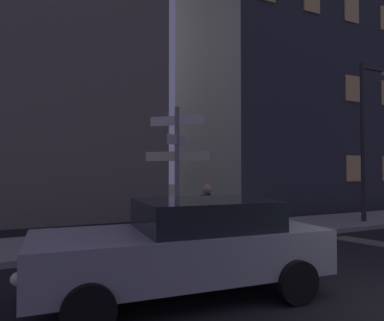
{
  "coord_description": "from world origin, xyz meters",
  "views": [
    {
      "loc": [
        -4.96,
        -3.01,
        1.96
      ],
      "look_at": [
        -1.09,
        5.19,
        2.18
      ],
      "focal_mm": 33.13,
      "sensor_mm": 36.0,
      "label": 1
    }
  ],
  "objects": [
    {
      "name": "sidewalk_kerb",
      "position": [
        0.0,
        6.25,
        0.07
      ],
      "size": [
        40.0,
        2.73,
        0.14
      ],
      "primitive_type": "cube",
      "color": "#9E9991",
      "rests_on": "ground_plane"
    },
    {
      "name": "street_lamp",
      "position": [
        6.04,
        5.68,
        3.46
      ],
      "size": [
        1.53,
        0.28,
        5.59
      ],
      "color": "#2D2D30",
      "rests_on": "sidewalk_kerb"
    },
    {
      "name": "building_right_block",
      "position": [
        7.6,
        12.02,
        7.09
      ],
      "size": [
        9.84,
        6.78,
        14.19
      ],
      "color": "#383842",
      "rests_on": "ground_plane"
    },
    {
      "name": "cyclist",
      "position": [
        -1.2,
        4.24,
        0.75
      ],
      "size": [
        1.82,
        0.35,
        1.61
      ],
      "color": "black",
      "rests_on": "ground_plane"
    },
    {
      "name": "car_far_trailing",
      "position": [
        -2.68,
        2.02,
        0.79
      ],
      "size": [
        4.62,
        2.24,
        1.47
      ],
      "color": "#B7B7BC",
      "rests_on": "ground_plane"
    },
    {
      "name": "signpost",
      "position": [
        -1.47,
        5.27,
        2.18
      ],
      "size": [
        1.26,
        1.26,
        3.41
      ],
      "color": "gray",
      "rests_on": "sidewalk_kerb"
    }
  ]
}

